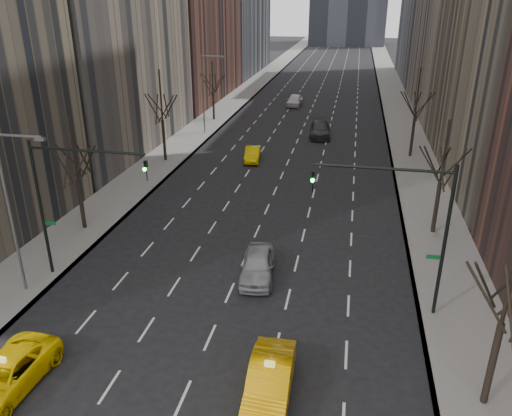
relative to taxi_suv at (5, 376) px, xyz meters
The scene contains 18 objects.
sidewalk_left 67.14m from the taxi_suv, 94.18° to the left, with size 4.50×320.00×0.15m, color slate.
sidewalk_right 69.78m from the taxi_suv, 73.68° to the left, with size 4.50×320.00×0.15m, color slate.
tree_lw_b 15.95m from the taxi_suv, 107.23° to the left, with size 3.36×3.50×7.82m.
tree_lw_c 31.48m from the taxi_suv, 98.52° to the left, with size 3.36×3.50×8.74m.
tree_lw_d 49.26m from the taxi_suv, 95.41° to the left, with size 3.36×3.50×7.36m.
tree_rw_a 19.84m from the taxi_suv, ahead, with size 3.36×3.50×8.28m.
tree_rw_b 27.26m from the taxi_suv, 44.41° to the left, with size 3.36×3.50×7.82m.
tree_rw_c 41.86m from the taxi_suv, 62.36° to the left, with size 3.36×3.50×8.74m.
traffic_mast_left 10.29m from the taxi_suv, 101.04° to the left, with size 6.69×0.39×8.00m.
traffic_mast_right 19.34m from the taxi_suv, 28.55° to the left, with size 6.69×0.39×8.00m.
streetlight_near 9.19m from the taxi_suv, 116.56° to the left, with size 2.83×0.22×9.00m.
streetlight_far 42.39m from the taxi_suv, 94.74° to the left, with size 2.83×0.22×9.00m.
taxi_suv is the anchor object (origin of this frame).
taxi_sedan 10.96m from the taxi_suv, ahead, with size 1.72×4.92×1.62m, color #E9A204.
silver_sedan_ahead 13.88m from the taxi_suv, 51.95° to the left, with size 1.89×4.69×1.60m, color gray.
far_taxi 33.09m from the taxi_suv, 83.37° to the left, with size 1.42×4.07×1.34m, color yellow.
far_suv_grey 44.50m from the taxi_suv, 77.39° to the left, with size 2.35×5.77×1.67m, color #2D2D32.
far_car_white 60.43m from the taxi_suv, 85.57° to the left, with size 1.98×4.93×1.68m, color white.
Camera 1 is at (5.96, -10.88, 15.20)m, focal length 35.00 mm.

